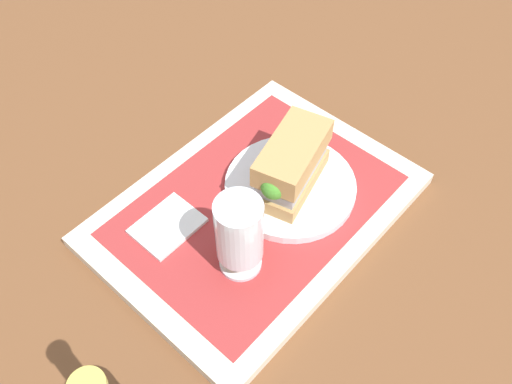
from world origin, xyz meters
TOP-DOWN VIEW (x-y plane):
  - ground_plane at (0.00, 0.00)m, footprint 3.00×3.00m
  - tray at (0.00, 0.00)m, footprint 0.44×0.32m
  - placemat at (0.00, 0.00)m, footprint 0.38×0.27m
  - plate at (-0.05, 0.02)m, footprint 0.19×0.19m
  - sandwich at (-0.05, 0.02)m, footprint 0.14×0.10m
  - beer_glass at (0.09, 0.05)m, footprint 0.06×0.06m
  - napkin_folded at (0.11, -0.07)m, footprint 0.09×0.07m

SIDE VIEW (x-z plane):
  - ground_plane at x=0.00m, z-range 0.00..0.00m
  - tray at x=0.00m, z-range 0.00..0.02m
  - placemat at x=0.00m, z-range 0.02..0.02m
  - napkin_folded at x=0.11m, z-range 0.02..0.03m
  - plate at x=-0.05m, z-range 0.02..0.04m
  - sandwich at x=-0.05m, z-range 0.04..0.12m
  - beer_glass at x=0.09m, z-range 0.03..0.15m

